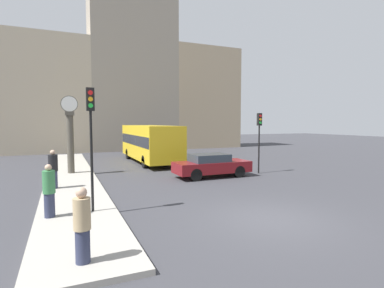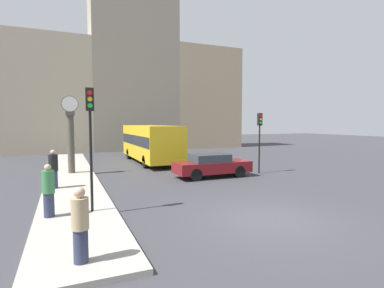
{
  "view_description": "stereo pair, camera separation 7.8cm",
  "coord_description": "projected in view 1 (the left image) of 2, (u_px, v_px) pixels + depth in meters",
  "views": [
    {
      "loc": [
        -6.16,
        -7.75,
        3.15
      ],
      "look_at": [
        -0.21,
        5.94,
        2.08
      ],
      "focal_mm": 28.0,
      "sensor_mm": 36.0,
      "label": 1
    },
    {
      "loc": [
        -6.09,
        -7.78,
        3.15
      ],
      "look_at": [
        -0.21,
        5.94,
        2.08
      ],
      "focal_mm": 28.0,
      "sensor_mm": 36.0,
      "label": 2
    }
  ],
  "objects": [
    {
      "name": "ground_plane",
      "position": [
        270.0,
        219.0,
        9.76
      ],
      "size": [
        120.0,
        120.0,
        0.0
      ],
      "primitive_type": "plane",
      "color": "#38383D"
    },
    {
      "name": "sidewalk_corner",
      "position": [
        71.0,
        177.0,
        17.03
      ],
      "size": [
        2.56,
        24.91,
        0.15
      ],
      "primitive_type": "cube",
      "color": "#A39E93",
      "rests_on": "ground_plane"
    },
    {
      "name": "building_row",
      "position": [
        122.0,
        86.0,
        34.44
      ],
      "size": [
        29.68,
        5.0,
        18.06
      ],
      "color": "#B7A88E",
      "rests_on": "ground_plane"
    },
    {
      "name": "sedan_car",
      "position": [
        211.0,
        165.0,
        17.26
      ],
      "size": [
        4.4,
        1.73,
        1.35
      ],
      "color": "maroon",
      "rests_on": "ground_plane"
    },
    {
      "name": "bus_distant",
      "position": [
        150.0,
        141.0,
        23.63
      ],
      "size": [
        2.59,
        9.18,
        2.91
      ],
      "color": "gold",
      "rests_on": "ground_plane"
    },
    {
      "name": "traffic_light_near",
      "position": [
        91.0,
        124.0,
        9.93
      ],
      "size": [
        0.26,
        0.24,
        4.15
      ],
      "color": "black",
      "rests_on": "sidewalk_corner"
    },
    {
      "name": "traffic_light_far",
      "position": [
        259.0,
        130.0,
        18.42
      ],
      "size": [
        0.26,
        0.24,
        3.72
      ],
      "color": "black",
      "rests_on": "ground_plane"
    },
    {
      "name": "street_clock",
      "position": [
        70.0,
        137.0,
        17.72
      ],
      "size": [
        0.96,
        0.5,
        4.58
      ],
      "color": "#4C473D",
      "rests_on": "sidewalk_corner"
    },
    {
      "name": "pedestrian_green_hoodie",
      "position": [
        49.0,
        191.0,
        9.45
      ],
      "size": [
        0.37,
        0.37,
        1.69
      ],
      "color": "#2D334C",
      "rests_on": "sidewalk_corner"
    },
    {
      "name": "pedestrian_black_jacket",
      "position": [
        53.0,
        169.0,
        13.6
      ],
      "size": [
        0.41,
        0.41,
        1.77
      ],
      "color": "#2D334C",
      "rests_on": "sidewalk_corner"
    },
    {
      "name": "pedestrian_tan_coat",
      "position": [
        82.0,
        225.0,
        6.36
      ],
      "size": [
        0.36,
        0.36,
        1.64
      ],
      "color": "#2D334C",
      "rests_on": "sidewalk_corner"
    }
  ]
}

